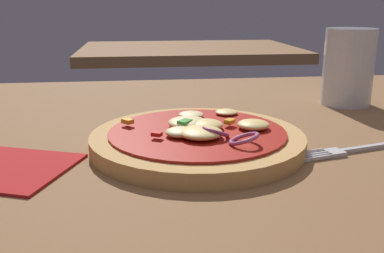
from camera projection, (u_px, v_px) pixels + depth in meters
The scene contains 5 objects.
dining_table at pixel (202, 174), 0.47m from camera, with size 1.15×0.99×0.04m.
pizza at pixel (195, 138), 0.49m from camera, with size 0.24×0.24×0.03m.
fork at pixel (360, 149), 0.49m from camera, with size 0.17×0.06×0.01m.
beer_glass at pixel (348, 69), 0.69m from camera, with size 0.08×0.08×0.12m.
background_table at pixel (189, 52), 1.63m from camera, with size 0.80×0.55×0.04m.
Camera 1 is at (-0.06, -0.43, 0.20)m, focal length 40.37 mm.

